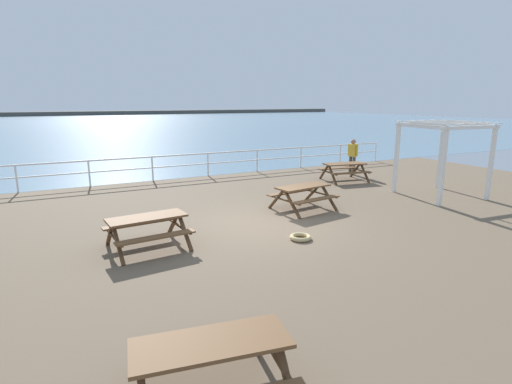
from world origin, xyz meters
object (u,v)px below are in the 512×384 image
picnic_table_near_right (345,168)px  lattice_pergola (444,141)px  picnic_table_near_left (303,192)px  picnic_table_far_left (211,356)px  picnic_table_mid_centre (147,224)px  visitor (353,154)px

picnic_table_near_right → lattice_pergola: 4.27m
picnic_table_near_left → lattice_pergola: (5.49, -0.70, 1.41)m
picnic_table_near_left → picnic_table_far_left: same height
picnic_table_near_left → picnic_table_near_right: same height
picnic_table_near_left → picnic_table_far_left: 8.69m
picnic_table_near_left → picnic_table_near_right: bearing=28.0°
picnic_table_near_right → picnic_table_far_left: size_ratio=1.00×
picnic_table_near_left → picnic_table_mid_centre: 5.35m
picnic_table_mid_centre → lattice_pergola: bearing=-2.4°
picnic_table_far_left → lattice_pergola: bearing=37.3°
picnic_table_mid_centre → picnic_table_far_left: bearing=-99.9°
picnic_table_near_right → visitor: size_ratio=1.21×
picnic_table_near_right → picnic_table_mid_centre: size_ratio=1.04×
picnic_table_near_left → picnic_table_mid_centre: (-5.20, -1.25, 0.00)m
picnic_table_near_left → picnic_table_mid_centre: size_ratio=1.04×
picnic_table_near_right → visitor: (1.34, 1.09, 0.36)m
picnic_table_mid_centre → visitor: (10.76, 5.46, 0.36)m
picnic_table_near_left → visitor: visitor is taller
picnic_table_near_left → picnic_table_mid_centre: same height
picnic_table_near_right → visitor: bearing=48.2°
picnic_table_near_right → picnic_table_near_left: bearing=-134.3°
picnic_table_near_right → lattice_pergola: lattice_pergola is taller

